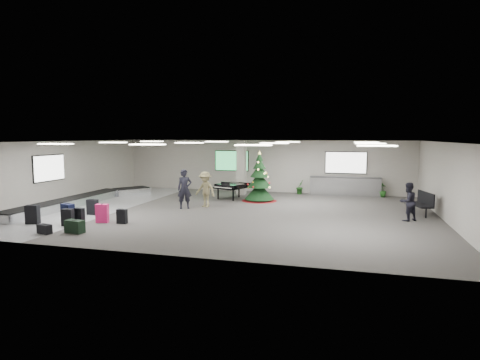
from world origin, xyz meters
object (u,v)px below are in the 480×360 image
(traveler_bench, at_px, (408,202))
(potted_plant_left, at_px, (300,187))
(grand_piano, at_px, (232,186))
(christmas_tree, at_px, (259,184))
(potted_plant_right, at_px, (382,190))
(service_counter, at_px, (345,186))
(baggage_carousel, at_px, (82,200))
(bench, at_px, (423,202))
(traveler_a, at_px, (185,189))
(traveler_b, at_px, (205,189))
(pink_suitcase, at_px, (102,213))

(traveler_bench, xyz_separation_m, potted_plant_left, (-5.14, 6.54, -0.35))
(grand_piano, height_order, traveler_bench, traveler_bench)
(christmas_tree, bearing_deg, potted_plant_right, 26.03)
(traveler_bench, height_order, potted_plant_left, traveler_bench)
(grand_piano, bearing_deg, service_counter, 47.28)
(grand_piano, relative_size, potted_plant_left, 2.36)
(baggage_carousel, xyz_separation_m, traveler_bench, (15.37, 0.04, 0.58))
(bench, height_order, traveler_a, traveler_a)
(service_counter, xyz_separation_m, traveler_bench, (2.53, -6.69, 0.24))
(bench, height_order, potted_plant_left, bench)
(service_counter, height_order, traveler_a, traveler_a)
(bench, xyz_separation_m, traveler_b, (-9.88, -0.54, 0.29))
(service_counter, relative_size, traveler_b, 2.34)
(traveler_a, bearing_deg, traveler_b, 11.61)
(traveler_b, bearing_deg, service_counter, 59.79)
(grand_piano, distance_m, potted_plant_left, 4.43)
(baggage_carousel, relative_size, traveler_bench, 6.14)
(grand_piano, xyz_separation_m, traveler_a, (-1.30, -3.53, 0.24))
(traveler_a, bearing_deg, pink_suitcase, -145.94)
(potted_plant_left, bearing_deg, traveler_b, -124.95)
(pink_suitcase, relative_size, traveler_b, 0.44)
(pink_suitcase, distance_m, traveler_bench, 12.37)
(traveler_bench, height_order, potted_plant_right, traveler_bench)
(traveler_bench, xyz_separation_m, potted_plant_right, (-0.50, 6.54, -0.37))
(bench, bearing_deg, traveler_a, 172.62)
(traveler_bench, bearing_deg, traveler_b, -40.87)
(potted_plant_left, bearing_deg, grand_piano, -141.01)
(potted_plant_left, height_order, potted_plant_right, potted_plant_left)
(bench, relative_size, potted_plant_right, 2.05)
(grand_piano, bearing_deg, baggage_carousel, -129.41)
(baggage_carousel, height_order, christmas_tree, christmas_tree)
(traveler_b, bearing_deg, potted_plant_left, 73.34)
(potted_plant_right, bearing_deg, traveler_a, -146.07)
(service_counter, bearing_deg, grand_piano, -154.11)
(baggage_carousel, relative_size, traveler_b, 5.60)
(potted_plant_right, bearing_deg, potted_plant_left, 180.00)
(grand_piano, distance_m, traveler_bench, 9.37)
(bench, xyz_separation_m, potted_plant_left, (-5.94, 5.10, -0.14))
(service_counter, height_order, potted_plant_right, service_counter)
(traveler_a, xyz_separation_m, potted_plant_right, (9.39, 6.31, -0.52))
(service_counter, bearing_deg, baggage_carousel, -152.33)
(christmas_tree, xyz_separation_m, potted_plant_left, (1.80, 3.14, -0.48))
(pink_suitcase, xyz_separation_m, traveler_bench, (11.84, 3.54, 0.42))
(pink_suitcase, height_order, christmas_tree, christmas_tree)
(grand_piano, relative_size, traveler_a, 1.10)
(grand_piano, height_order, potted_plant_left, grand_piano)
(grand_piano, xyz_separation_m, potted_plant_left, (3.44, 2.78, -0.26))
(baggage_carousel, height_order, traveler_b, traveler_b)
(grand_piano, bearing_deg, bench, 7.49)
(baggage_carousel, xyz_separation_m, grand_piano, (6.80, 3.80, 0.49))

